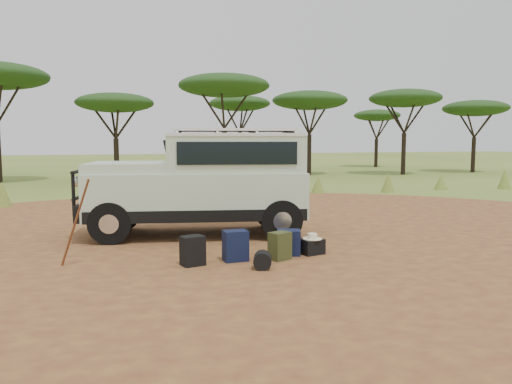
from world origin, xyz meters
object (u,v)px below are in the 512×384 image
object	(u,v)px
safari_vehicle	(205,184)
hard_case	(312,247)
walking_staff	(75,223)
backpack_olive	(280,246)
backpack_navy	(235,246)
backpack_black	(193,251)
duffel_navy	(289,243)

from	to	relation	value
safari_vehicle	hard_case	bearing A→B (deg)	-47.82
walking_staff	backpack_olive	bearing A→B (deg)	-62.98
backpack_navy	hard_case	xyz separation A→B (m)	(1.59, 0.08, -0.14)
backpack_black	hard_case	size ratio (longest dim) A/B	1.25
backpack_navy	safari_vehicle	bearing A→B (deg)	88.44
backpack_black	duffel_navy	bearing A→B (deg)	-6.78
safari_vehicle	backpack_olive	xyz separation A→B (m)	(0.86, -2.92, -0.95)
backpack_black	duffel_navy	size ratio (longest dim) A/B	1.08
backpack_black	backpack_olive	xyz separation A→B (m)	(1.65, -0.05, -0.01)
backpack_olive	hard_case	world-z (taller)	backpack_olive
backpack_black	hard_case	distance (m)	2.43
walking_staff	backpack_navy	world-z (taller)	walking_staff
safari_vehicle	duffel_navy	xyz separation A→B (m)	(1.16, -2.60, -0.96)
safari_vehicle	duffel_navy	size ratio (longest dim) A/B	10.80
walking_staff	backpack_olive	xyz separation A→B (m)	(3.65, -0.53, -0.53)
hard_case	backpack_olive	bearing A→B (deg)	-175.13
walking_staff	duffel_navy	size ratio (longest dim) A/B	3.37
duffel_navy	hard_case	bearing A→B (deg)	10.16
safari_vehicle	backpack_olive	size ratio (longest dim) A/B	10.24
duffel_navy	safari_vehicle	bearing A→B (deg)	132.87
walking_staff	safari_vehicle	bearing A→B (deg)	-14.22
walking_staff	backpack_olive	world-z (taller)	walking_staff
safari_vehicle	backpack_black	size ratio (longest dim) A/B	10.00
backpack_olive	duffel_navy	bearing A→B (deg)	22.11
walking_staff	duffel_navy	distance (m)	4.00
duffel_navy	hard_case	size ratio (longest dim) A/B	1.16
hard_case	backpack_black	bearing A→B (deg)	171.87
backpack_navy	hard_case	world-z (taller)	backpack_navy
safari_vehicle	hard_case	world-z (taller)	safari_vehicle
backpack_navy	backpack_black	bearing A→B (deg)	-175.15
backpack_olive	walking_staff	bearing A→B (deg)	147.44
backpack_black	backpack_navy	bearing A→B (deg)	-7.27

